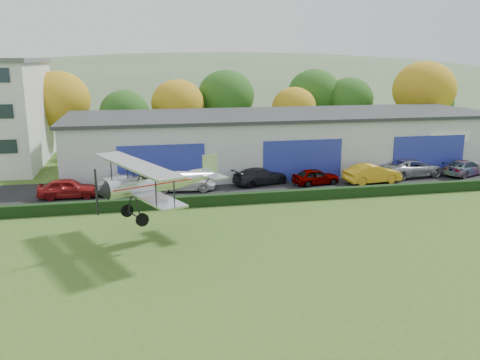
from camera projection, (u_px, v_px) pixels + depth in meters
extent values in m
plane|color=#38571B|center=(357.00, 304.00, 21.56)|extent=(300.00, 300.00, 0.00)
cube|color=black|center=(283.00, 185.00, 42.13)|extent=(48.00, 9.00, 0.05)
cube|color=black|center=(302.00, 195.00, 37.48)|extent=(46.00, 0.60, 0.80)
cube|color=#B2B7BC|center=(283.00, 142.00, 48.61)|extent=(40.00, 12.00, 5.00)
cube|color=#2D3033|center=(283.00, 114.00, 47.99)|extent=(40.60, 12.60, 0.30)
cube|color=#273098|center=(162.00, 167.00, 40.60)|extent=(7.00, 0.12, 3.60)
cube|color=#273098|center=(303.00, 161.00, 43.02)|extent=(7.00, 0.12, 3.60)
cube|color=#273098|center=(428.00, 155.00, 45.44)|extent=(7.00, 0.12, 3.60)
cylinder|color=#3D2614|center=(62.00, 140.00, 55.80)|extent=(0.36, 0.36, 3.15)
ellipsoid|color=#A37614|center=(58.00, 99.00, 54.76)|extent=(6.84, 6.84, 6.16)
cylinder|color=#3D2614|center=(126.00, 143.00, 55.39)|extent=(0.36, 0.36, 2.45)
ellipsoid|color=#1E4C14|center=(124.00, 112.00, 54.58)|extent=(5.32, 5.32, 4.79)
cylinder|color=#3D2614|center=(179.00, 138.00, 58.47)|extent=(0.36, 0.36, 2.80)
ellipsoid|color=#A37614|center=(178.00, 103.00, 57.54)|extent=(6.08, 6.08, 5.47)
cylinder|color=#3D2614|center=(226.00, 132.00, 61.54)|extent=(0.36, 0.36, 3.15)
ellipsoid|color=#1E4C14|center=(226.00, 96.00, 60.50)|extent=(6.84, 6.84, 6.16)
cylinder|color=#3D2614|center=(293.00, 135.00, 61.33)|extent=(0.36, 0.36, 2.45)
ellipsoid|color=#A37614|center=(294.00, 107.00, 60.52)|extent=(5.32, 5.32, 4.79)
cylinder|color=#3D2614|center=(348.00, 130.00, 64.81)|extent=(0.36, 0.36, 2.80)
ellipsoid|color=#1E4C14|center=(349.00, 99.00, 63.88)|extent=(6.08, 6.08, 5.47)
cylinder|color=#3D2614|center=(421.00, 130.00, 62.54)|extent=(0.36, 0.36, 3.50)
ellipsoid|color=#A37614|center=(424.00, 89.00, 61.38)|extent=(7.60, 7.60, 6.84)
cylinder|color=#3D2614|center=(431.00, 129.00, 67.27)|extent=(0.36, 0.36, 2.45)
ellipsoid|color=#1E4C14|center=(433.00, 103.00, 66.46)|extent=(5.32, 5.32, 4.79)
cylinder|color=#3D2614|center=(4.00, 141.00, 58.32)|extent=(0.36, 0.36, 2.10)
ellipsoid|color=#A37614|center=(1.00, 115.00, 57.62)|extent=(4.56, 4.56, 4.10)
cylinder|color=#3D2614|center=(313.00, 127.00, 65.86)|extent=(0.36, 0.36, 3.15)
ellipsoid|color=#1E4C14|center=(314.00, 93.00, 64.82)|extent=(6.84, 6.84, 6.16)
ellipsoid|color=#4C6642|center=(226.00, 141.00, 162.35)|extent=(320.00, 196.00, 56.00)
ellipsoid|color=#4C6642|center=(423.00, 119.00, 175.19)|extent=(240.00, 126.00, 36.00)
imported|color=maroon|center=(68.00, 188.00, 37.86)|extent=(4.45, 1.84, 1.51)
imported|color=silver|center=(129.00, 185.00, 38.87)|extent=(4.58, 1.63, 1.51)
imported|color=silver|center=(186.00, 182.00, 40.18)|extent=(5.11, 2.84, 1.35)
imported|color=black|center=(260.00, 176.00, 42.00)|extent=(5.14, 3.19, 1.39)
imported|color=gray|center=(316.00, 177.00, 41.94)|extent=(4.13, 2.09, 1.35)
imported|color=gold|center=(372.00, 174.00, 42.39)|extent=(5.08, 2.32, 1.61)
imported|color=silver|center=(412.00, 168.00, 44.86)|extent=(5.99, 3.35, 1.58)
imported|color=gray|center=(465.00, 168.00, 45.31)|extent=(5.13, 3.59, 1.38)
cylinder|color=silver|center=(144.00, 185.00, 28.10)|extent=(4.39, 2.69, 1.03)
cone|color=silver|center=(197.00, 177.00, 30.05)|extent=(2.72, 1.95, 1.03)
cone|color=black|center=(102.00, 191.00, 26.71)|extent=(0.94, 1.17, 1.03)
cube|color=#AD180E|center=(150.00, 183.00, 28.29)|extent=(4.82, 2.89, 0.07)
cube|color=black|center=(153.00, 175.00, 28.32)|extent=(1.53, 1.18, 0.29)
cube|color=silver|center=(141.00, 191.00, 28.06)|extent=(4.61, 8.11, 0.11)
cube|color=silver|center=(136.00, 165.00, 27.56)|extent=(4.90, 8.58, 0.11)
cylinder|color=black|center=(156.00, 190.00, 25.23)|extent=(0.09, 0.09, 1.49)
cylinder|color=black|center=(174.00, 187.00, 25.82)|extent=(0.09, 0.09, 1.49)
cylinder|color=black|center=(111.00, 170.00, 29.93)|extent=(0.09, 0.09, 1.49)
cylinder|color=black|center=(127.00, 168.00, 30.51)|extent=(0.09, 0.09, 1.49)
cylinder|color=black|center=(139.00, 173.00, 27.34)|extent=(0.16, 0.25, 0.85)
cylinder|color=black|center=(133.00, 171.00, 27.97)|extent=(0.16, 0.25, 0.85)
cylinder|color=black|center=(138.00, 205.00, 27.56)|extent=(0.39, 0.76, 1.40)
cylinder|color=black|center=(130.00, 201.00, 28.33)|extent=(0.39, 0.76, 1.40)
cylinder|color=black|center=(134.00, 215.00, 28.10)|extent=(0.95, 2.02, 0.08)
cylinder|color=black|center=(142.00, 220.00, 27.29)|extent=(0.73, 0.44, 0.73)
cylinder|color=black|center=(127.00, 211.00, 28.92)|extent=(0.73, 0.44, 0.73)
cylinder|color=black|center=(208.00, 180.00, 30.57)|extent=(0.41, 0.23, 0.48)
cube|color=silver|center=(208.00, 174.00, 30.49)|extent=(2.14, 3.14, 0.07)
cube|color=silver|center=(210.00, 165.00, 30.42)|extent=(0.97, 0.48, 1.26)
cube|color=black|center=(96.00, 192.00, 26.54)|extent=(0.12, 0.15, 2.52)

